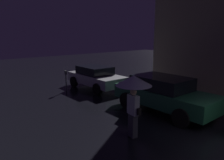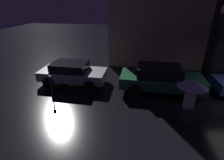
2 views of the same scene
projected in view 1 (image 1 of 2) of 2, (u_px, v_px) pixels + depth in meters
building_facade_left at (223, 6)px, 12.02m from camera, size 7.01×3.00×9.68m
parked_car_silver at (96, 77)px, 13.55m from camera, size 4.08×1.95×1.36m
parked_car_green at (164, 93)px, 9.43m from camera, size 4.58×2.06×1.52m
pedestrian_with_umbrella at (134, 87)px, 6.85m from camera, size 1.15×1.15×2.05m
parking_meter at (66, 79)px, 12.75m from camera, size 0.12×0.10×1.23m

